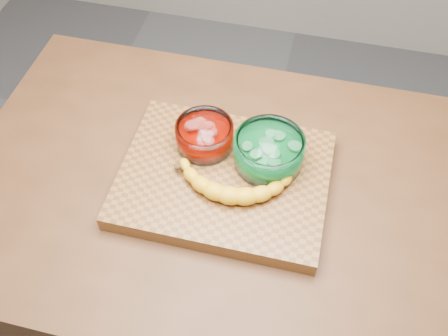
# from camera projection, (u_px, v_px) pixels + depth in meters

# --- Properties ---
(ground) EXTENTS (3.50, 3.50, 0.00)m
(ground) POSITION_uv_depth(u_px,v_px,m) (224.00, 326.00, 1.83)
(ground) COLOR #5E5E63
(ground) RESTS_ON ground
(counter) EXTENTS (1.20, 0.80, 0.90)m
(counter) POSITION_uv_depth(u_px,v_px,m) (224.00, 272.00, 1.47)
(counter) COLOR #522F18
(counter) RESTS_ON ground
(cutting_board) EXTENTS (0.45, 0.35, 0.04)m
(cutting_board) POSITION_uv_depth(u_px,v_px,m) (224.00, 179.00, 1.10)
(cutting_board) COLOR brown
(cutting_board) RESTS_ON counter
(bowl_red) EXTENTS (0.13, 0.13, 0.06)m
(bowl_red) POSITION_uv_depth(u_px,v_px,m) (205.00, 135.00, 1.11)
(bowl_red) COLOR white
(bowl_red) RESTS_ON cutting_board
(bowl_green) EXTENTS (0.15, 0.15, 0.07)m
(bowl_green) POSITION_uv_depth(u_px,v_px,m) (269.00, 151.00, 1.07)
(bowl_green) COLOR white
(bowl_green) RESTS_ON cutting_board
(banana) EXTENTS (0.28, 0.13, 0.04)m
(banana) POSITION_uv_depth(u_px,v_px,m) (232.00, 183.00, 1.04)
(banana) COLOR gold
(banana) RESTS_ON cutting_board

